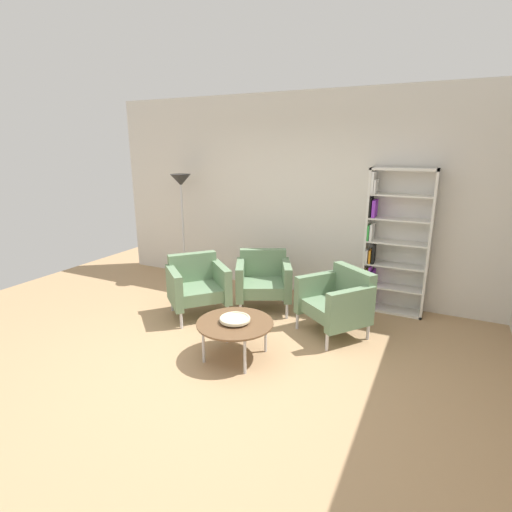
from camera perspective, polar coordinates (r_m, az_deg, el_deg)
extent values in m
plane|color=tan|center=(4.18, -5.78, -15.44)|extent=(8.32, 8.32, 0.00)
cube|color=silver|center=(5.85, 6.74, 8.61)|extent=(6.40, 0.12, 2.90)
cube|color=silver|center=(5.46, 15.85, 2.30)|extent=(0.03, 0.30, 1.90)
cube|color=silver|center=(5.38, 23.91, 1.36)|extent=(0.03, 0.30, 1.90)
cube|color=silver|center=(5.28, 20.80, 11.73)|extent=(0.80, 0.30, 0.03)
cube|color=silver|center=(5.69, 18.99, -7.34)|extent=(0.80, 0.30, 0.03)
cube|color=silver|center=(5.55, 20.03, 2.14)|extent=(0.80, 0.02, 1.90)
cube|color=silver|center=(5.58, 19.28, -4.29)|extent=(0.76, 0.28, 0.02)
cube|color=silver|center=(5.49, 19.56, -1.27)|extent=(0.76, 0.28, 0.02)
cube|color=silver|center=(5.41, 19.85, 1.84)|extent=(0.76, 0.28, 0.02)
cube|color=silver|center=(5.35, 20.15, 5.03)|extent=(0.76, 0.28, 0.02)
cube|color=silver|center=(5.31, 20.46, 8.28)|extent=(0.76, 0.28, 0.02)
cube|color=olive|center=(5.65, 15.53, -5.66)|extent=(0.04, 0.22, 0.23)
cube|color=red|center=(5.64, 15.91, -5.83)|extent=(0.03, 0.20, 0.21)
cube|color=purple|center=(5.66, 16.27, -5.98)|extent=(0.02, 0.24, 0.18)
cube|color=yellow|center=(5.53, 15.73, -2.90)|extent=(0.04, 0.17, 0.20)
cube|color=purple|center=(5.53, 16.26, -2.71)|extent=(0.03, 0.18, 0.25)
cube|color=purple|center=(5.56, 16.66, -2.96)|extent=(0.02, 0.25, 0.19)
cube|color=white|center=(5.47, 15.93, 0.09)|extent=(0.03, 0.22, 0.18)
cube|color=orange|center=(5.45, 16.32, 0.00)|extent=(0.03, 0.18, 0.18)
cube|color=black|center=(5.43, 16.76, 0.41)|extent=(0.03, 0.17, 0.27)
cube|color=green|center=(5.38, 16.11, 3.31)|extent=(0.02, 0.17, 0.20)
cube|color=white|center=(5.39, 16.53, 3.39)|extent=(0.03, 0.22, 0.21)
cube|color=black|center=(5.33, 16.39, 6.85)|extent=(0.02, 0.18, 0.26)
cube|color=purple|center=(5.34, 16.89, 6.64)|extent=(0.04, 0.23, 0.22)
cube|color=white|center=(5.31, 16.74, 10.22)|extent=(0.03, 0.21, 0.27)
cube|color=white|center=(5.31, 17.06, 9.66)|extent=(0.02, 0.22, 0.18)
cylinder|color=brown|center=(4.12, -3.07, -9.69)|extent=(0.80, 0.80, 0.02)
cylinder|color=silver|center=(4.14, -7.66, -12.77)|extent=(0.03, 0.03, 0.38)
cylinder|color=silver|center=(3.93, -1.63, -14.35)|extent=(0.03, 0.03, 0.38)
cylinder|color=silver|center=(4.50, -4.23, -10.24)|extent=(0.03, 0.03, 0.38)
cylinder|color=silver|center=(4.30, 1.41, -11.49)|extent=(0.03, 0.03, 0.38)
cylinder|color=beige|center=(4.11, -3.07, -9.44)|extent=(0.13, 0.13, 0.02)
cylinder|color=beige|center=(4.10, -3.08, -9.19)|extent=(0.32, 0.32, 0.02)
torus|color=beige|center=(4.10, -3.08, -9.04)|extent=(0.32, 0.32, 0.02)
cube|color=slate|center=(4.73, 11.27, -7.50)|extent=(0.86, 0.85, 0.16)
cube|color=slate|center=(4.79, 14.00, -3.88)|extent=(0.58, 0.48, 0.38)
cube|color=slate|center=(4.90, 8.93, -5.14)|extent=(0.45, 0.55, 0.46)
cube|color=slate|center=(4.45, 13.58, -7.59)|extent=(0.45, 0.55, 0.46)
cylinder|color=silver|center=(4.86, 6.02, -9.17)|extent=(0.04, 0.04, 0.24)
cylinder|color=silver|center=(4.42, 10.29, -11.99)|extent=(0.04, 0.04, 0.24)
cylinder|color=silver|center=(5.17, 11.50, -7.83)|extent=(0.04, 0.04, 0.24)
cylinder|color=silver|center=(4.76, 15.99, -10.27)|extent=(0.04, 0.04, 0.24)
cube|color=slate|center=(5.32, 1.07, -4.53)|extent=(0.83, 0.80, 0.16)
cube|color=slate|center=(5.49, 1.02, -0.91)|extent=(0.63, 0.39, 0.38)
cube|color=slate|center=(5.27, -2.30, -3.48)|extent=(0.36, 0.60, 0.46)
cube|color=slate|center=(5.28, 4.45, -3.46)|extent=(0.36, 0.60, 0.46)
cylinder|color=silver|center=(5.11, -2.27, -7.83)|extent=(0.04, 0.04, 0.24)
cylinder|color=silver|center=(5.12, 4.52, -7.80)|extent=(0.04, 0.04, 0.24)
cylinder|color=silver|center=(5.65, -2.06, -5.49)|extent=(0.04, 0.04, 0.24)
cylinder|color=silver|center=(5.66, 4.05, -5.48)|extent=(0.04, 0.04, 0.24)
cube|color=slate|center=(5.19, -8.39, -5.23)|extent=(0.86, 0.86, 0.16)
cube|color=slate|center=(5.35, -9.22, -1.56)|extent=(0.51, 0.56, 0.38)
cube|color=slate|center=(5.07, -11.79, -4.56)|extent=(0.53, 0.49, 0.46)
cube|color=slate|center=(5.21, -5.07, -3.75)|extent=(0.53, 0.49, 0.46)
cylinder|color=silver|center=(4.93, -10.82, -9.03)|extent=(0.04, 0.04, 0.24)
cylinder|color=silver|center=(5.06, -4.10, -8.08)|extent=(0.04, 0.04, 0.24)
cylinder|color=silver|center=(5.45, -12.09, -6.63)|extent=(0.04, 0.04, 0.24)
cylinder|color=silver|center=(5.58, -5.99, -5.85)|extent=(0.04, 0.04, 0.24)
cylinder|color=silver|center=(6.70, -10.19, -3.29)|extent=(0.28, 0.28, 0.02)
cylinder|color=silver|center=(6.48, -10.54, 3.75)|extent=(0.03, 0.03, 1.65)
cone|color=#2D2D2D|center=(6.37, -10.90, 10.81)|extent=(0.32, 0.32, 0.18)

